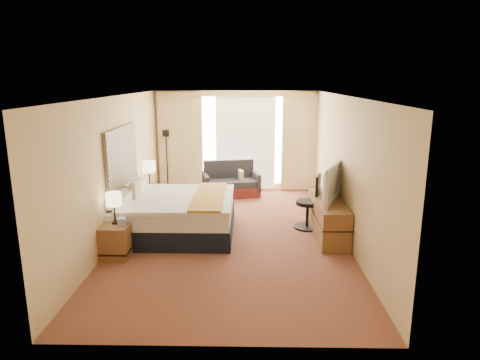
{
  "coord_description": "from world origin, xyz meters",
  "views": [
    {
      "loc": [
        0.31,
        -7.69,
        2.9
      ],
      "look_at": [
        0.16,
        0.4,
        0.98
      ],
      "focal_mm": 32.0,
      "sensor_mm": 36.0,
      "label": 1
    }
  ],
  "objects_px": {
    "media_dresser": "(328,218)",
    "nightstand_left": "(116,241)",
    "nightstand_right": "(150,199)",
    "lamp_right": "(149,167)",
    "bed": "(175,214)",
    "desk_chair": "(311,205)",
    "lamp_left": "(114,200)",
    "television": "(327,182)",
    "floor_lamp": "(166,148)",
    "loveseat": "(231,184)"
  },
  "relations": [
    {
      "from": "bed",
      "to": "television",
      "type": "distance_m",
      "value": 2.92
    },
    {
      "from": "media_dresser",
      "to": "loveseat",
      "type": "height_order",
      "value": "loveseat"
    },
    {
      "from": "nightstand_left",
      "to": "lamp_right",
      "type": "bearing_deg",
      "value": 89.72
    },
    {
      "from": "nightstand_left",
      "to": "lamp_left",
      "type": "distance_m",
      "value": 0.69
    },
    {
      "from": "floor_lamp",
      "to": "desk_chair",
      "type": "height_order",
      "value": "floor_lamp"
    },
    {
      "from": "nightstand_right",
      "to": "lamp_right",
      "type": "relative_size",
      "value": 0.93
    },
    {
      "from": "nightstand_left",
      "to": "television",
      "type": "xyz_separation_m",
      "value": [
        3.65,
        1.02,
        0.77
      ]
    },
    {
      "from": "loveseat",
      "to": "television",
      "type": "bearing_deg",
      "value": -69.54
    },
    {
      "from": "nightstand_right",
      "to": "floor_lamp",
      "type": "distance_m",
      "value": 2.04
    },
    {
      "from": "lamp_right",
      "to": "nightstand_right",
      "type": "bearing_deg",
      "value": -152.97
    },
    {
      "from": "bed",
      "to": "desk_chair",
      "type": "height_order",
      "value": "desk_chair"
    },
    {
      "from": "floor_lamp",
      "to": "lamp_left",
      "type": "bearing_deg",
      "value": -91.01
    },
    {
      "from": "loveseat",
      "to": "floor_lamp",
      "type": "xyz_separation_m",
      "value": [
        -1.69,
        0.46,
        0.85
      ]
    },
    {
      "from": "loveseat",
      "to": "lamp_right",
      "type": "bearing_deg",
      "value": -154.55
    },
    {
      "from": "nightstand_right",
      "to": "media_dresser",
      "type": "bearing_deg",
      "value": -21.4
    },
    {
      "from": "bed",
      "to": "television",
      "type": "bearing_deg",
      "value": -1.71
    },
    {
      "from": "nightstand_right",
      "to": "lamp_right",
      "type": "bearing_deg",
      "value": 27.03
    },
    {
      "from": "lamp_left",
      "to": "floor_lamp",
      "type": "bearing_deg",
      "value": 88.99
    },
    {
      "from": "desk_chair",
      "to": "nightstand_right",
      "type": "bearing_deg",
      "value": 179.6
    },
    {
      "from": "nightstand_left",
      "to": "loveseat",
      "type": "bearing_deg",
      "value": 65.73
    },
    {
      "from": "nightstand_right",
      "to": "desk_chair",
      "type": "bearing_deg",
      "value": -16.93
    },
    {
      "from": "desk_chair",
      "to": "loveseat",
      "type": "bearing_deg",
      "value": 141.08
    },
    {
      "from": "media_dresser",
      "to": "lamp_right",
      "type": "height_order",
      "value": "lamp_right"
    },
    {
      "from": "media_dresser",
      "to": "nightstand_left",
      "type": "bearing_deg",
      "value": -164.16
    },
    {
      "from": "loveseat",
      "to": "lamp_left",
      "type": "xyz_separation_m",
      "value": [
        -1.77,
        -3.82,
        0.68
      ]
    },
    {
      "from": "floor_lamp",
      "to": "television",
      "type": "relative_size",
      "value": 1.34
    },
    {
      "from": "media_dresser",
      "to": "desk_chair",
      "type": "xyz_separation_m",
      "value": [
        -0.27,
        0.41,
        0.13
      ]
    },
    {
      "from": "bed",
      "to": "lamp_right",
      "type": "distance_m",
      "value": 1.73
    },
    {
      "from": "lamp_left",
      "to": "media_dresser",
      "type": "bearing_deg",
      "value": 14.85
    },
    {
      "from": "nightstand_left",
      "to": "nightstand_right",
      "type": "xyz_separation_m",
      "value": [
        0.0,
        2.5,
        0.0
      ]
    },
    {
      "from": "nightstand_right",
      "to": "loveseat",
      "type": "distance_m",
      "value": 2.24
    },
    {
      "from": "loveseat",
      "to": "desk_chair",
      "type": "distance_m",
      "value": 2.96
    },
    {
      "from": "floor_lamp",
      "to": "desk_chair",
      "type": "distance_m",
      "value": 4.49
    },
    {
      "from": "floor_lamp",
      "to": "lamp_right",
      "type": "relative_size",
      "value": 2.73
    },
    {
      "from": "nightstand_left",
      "to": "lamp_right",
      "type": "relative_size",
      "value": 0.93
    },
    {
      "from": "bed",
      "to": "floor_lamp",
      "type": "height_order",
      "value": "floor_lamp"
    },
    {
      "from": "nightstand_left",
      "to": "lamp_right",
      "type": "height_order",
      "value": "lamp_right"
    },
    {
      "from": "nightstand_left",
      "to": "desk_chair",
      "type": "distance_m",
      "value": 3.73
    },
    {
      "from": "bed",
      "to": "desk_chair",
      "type": "bearing_deg",
      "value": 7.75
    },
    {
      "from": "lamp_left",
      "to": "lamp_right",
      "type": "height_order",
      "value": "lamp_right"
    },
    {
      "from": "media_dresser",
      "to": "floor_lamp",
      "type": "height_order",
      "value": "floor_lamp"
    },
    {
      "from": "nightstand_left",
      "to": "lamp_left",
      "type": "relative_size",
      "value": 1.03
    },
    {
      "from": "bed",
      "to": "floor_lamp",
      "type": "distance_m",
      "value": 3.42
    },
    {
      "from": "lamp_left",
      "to": "lamp_right",
      "type": "distance_m",
      "value": 2.44
    },
    {
      "from": "bed",
      "to": "loveseat",
      "type": "xyz_separation_m",
      "value": [
        0.94,
        2.79,
        -0.1
      ]
    },
    {
      "from": "television",
      "to": "lamp_left",
      "type": "bearing_deg",
      "value": 128.22
    },
    {
      "from": "loveseat",
      "to": "nightstand_right",
      "type": "bearing_deg",
      "value": -154.62
    },
    {
      "from": "media_dresser",
      "to": "floor_lamp",
      "type": "bearing_deg",
      "value": 137.82
    },
    {
      "from": "floor_lamp",
      "to": "television",
      "type": "height_order",
      "value": "floor_lamp"
    },
    {
      "from": "nightstand_left",
      "to": "desk_chair",
      "type": "bearing_deg",
      "value": 23.04
    }
  ]
}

